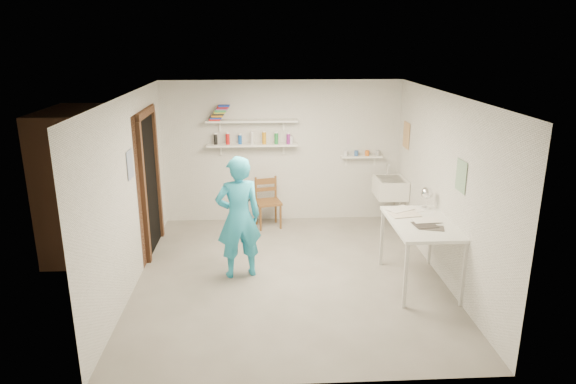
{
  "coord_description": "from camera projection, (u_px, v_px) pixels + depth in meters",
  "views": [
    {
      "loc": [
        -0.37,
        -6.25,
        3.07
      ],
      "look_at": [
        0.0,
        0.4,
        1.05
      ],
      "focal_mm": 32.0,
      "sensor_mm": 36.0,
      "label": 1
    }
  ],
  "objects": [
    {
      "name": "door_lintel",
      "position": [
        145.0,
        113.0,
        7.19
      ],
      "size": [
        0.06,
        1.05,
        0.1
      ],
      "primitive_type": "cube",
      "color": "brown",
      "rests_on": "wall_left"
    },
    {
      "name": "desk_lamp",
      "position": [
        427.0,
        193.0,
        6.85
      ],
      "size": [
        0.16,
        0.16,
        0.16
      ],
      "primitive_type": "sphere",
      "color": "silver",
      "rests_on": "work_table"
    },
    {
      "name": "door_jamb_near",
      "position": [
        144.0,
        195.0,
        7.02
      ],
      "size": [
        0.06,
        0.1,
        2.0
      ],
      "primitive_type": "cube",
      "color": "brown",
      "rests_on": "ground"
    },
    {
      "name": "wall_back",
      "position": [
        282.0,
        152.0,
        8.7
      ],
      "size": [
        4.0,
        0.02,
        2.4
      ],
      "primitive_type": "cube",
      "color": "silver",
      "rests_on": "ground"
    },
    {
      "name": "wall_front",
      "position": [
        305.0,
        265.0,
        4.38
      ],
      "size": [
        4.0,
        0.02,
        2.4
      ],
      "primitive_type": "cube",
      "color": "silver",
      "rests_on": "ground"
    },
    {
      "name": "wall_right",
      "position": [
        444.0,
        187.0,
        6.64
      ],
      "size": [
        0.02,
        4.5,
        2.4
      ],
      "primitive_type": "cube",
      "color": "silver",
      "rests_on": "ground"
    },
    {
      "name": "spray_cans",
      "position": [
        252.0,
        139.0,
        8.47
      ],
      "size": [
        1.26,
        0.06,
        0.17
      ],
      "color": "black",
      "rests_on": "shelf_lower"
    },
    {
      "name": "poster_right_a",
      "position": [
        406.0,
        135.0,
        8.26
      ],
      "size": [
        0.01,
        0.34,
        0.42
      ],
      "primitive_type": "cube",
      "color": "#995933",
      "rests_on": "wall_right"
    },
    {
      "name": "ceiling",
      "position": [
        290.0,
        94.0,
        6.18
      ],
      "size": [
        4.0,
        4.5,
        0.02
      ],
      "primitive_type": "cube",
      "color": "silver",
      "rests_on": "wall_back"
    },
    {
      "name": "poster_left",
      "position": [
        130.0,
        164.0,
        6.38
      ],
      "size": [
        0.01,
        0.28,
        0.36
      ],
      "primitive_type": "cube",
      "color": "#334C7F",
      "rests_on": "wall_left"
    },
    {
      "name": "papers",
      "position": [
        422.0,
        221.0,
        6.41
      ],
      "size": [
        0.3,
        0.22,
        0.02
      ],
      "color": "silver",
      "rests_on": "work_table"
    },
    {
      "name": "ledge_pots",
      "position": [
        362.0,
        153.0,
        8.69
      ],
      "size": [
        0.48,
        0.07,
        0.09
      ],
      "color": "silver",
      "rests_on": "ledge_shelf"
    },
    {
      "name": "ledge_shelf",
      "position": [
        362.0,
        157.0,
        8.7
      ],
      "size": [
        0.7,
        0.14,
        0.03
      ],
      "primitive_type": "cube",
      "color": "white",
      "rests_on": "wall_back"
    },
    {
      "name": "shelf_lower",
      "position": [
        252.0,
        145.0,
        8.5
      ],
      "size": [
        1.5,
        0.22,
        0.03
      ],
      "primitive_type": "cube",
      "color": "white",
      "rests_on": "wall_back"
    },
    {
      "name": "belfast_sink",
      "position": [
        390.0,
        188.0,
        8.4
      ],
      "size": [
        0.48,
        0.6,
        0.3
      ],
      "primitive_type": "cube",
      "color": "white",
      "rests_on": "wall_right"
    },
    {
      "name": "doorway_recess",
      "position": [
        150.0,
        185.0,
        7.49
      ],
      "size": [
        0.02,
        0.9,
        2.0
      ],
      "primitive_type": "cube",
      "color": "black",
      "rests_on": "wall_left"
    },
    {
      "name": "book_stack",
      "position": [
        219.0,
        113.0,
        8.32
      ],
      "size": [
        0.34,
        0.14,
        0.25
      ],
      "color": "red",
      "rests_on": "shelf_upper"
    },
    {
      "name": "floor",
      "position": [
        290.0,
        276.0,
        6.89
      ],
      "size": [
        4.0,
        4.5,
        0.02
      ],
      "primitive_type": "cube",
      "color": "slate",
      "rests_on": "ground"
    },
    {
      "name": "corridor_box",
      "position": [
        100.0,
        182.0,
        7.44
      ],
      "size": [
        1.4,
        1.5,
        2.1
      ],
      "primitive_type": "cube",
      "color": "brown",
      "rests_on": "ground"
    },
    {
      "name": "poster_right_b",
      "position": [
        461.0,
        176.0,
        6.03
      ],
      "size": [
        0.01,
        0.3,
        0.38
      ],
      "primitive_type": "cube",
      "color": "#3F724C",
      "rests_on": "wall_right"
    },
    {
      "name": "door_jamb_far",
      "position": [
        158.0,
        176.0,
        7.97
      ],
      "size": [
        0.06,
        0.1,
        2.0
      ],
      "primitive_type": "cube",
      "color": "brown",
      "rests_on": "ground"
    },
    {
      "name": "wooden_chair",
      "position": [
        268.0,
        202.0,
        8.53
      ],
      "size": [
        0.47,
        0.46,
        0.86
      ],
      "primitive_type": "cube",
      "rotation": [
        0.0,
        0.0,
        0.22
      ],
      "color": "brown",
      "rests_on": "ground"
    },
    {
      "name": "wall_clock",
      "position": [
        243.0,
        193.0,
        6.79
      ],
      "size": [
        0.29,
        0.11,
        0.29
      ],
      "primitive_type": "cylinder",
      "rotation": [
        1.57,
        0.0,
        0.25
      ],
      "color": "#CAB989",
      "rests_on": "man"
    },
    {
      "name": "shelf_upper",
      "position": [
        252.0,
        121.0,
        8.39
      ],
      "size": [
        1.5,
        0.22,
        0.03
      ],
      "primitive_type": "cube",
      "color": "white",
      "rests_on": "wall_back"
    },
    {
      "name": "man",
      "position": [
        239.0,
        217.0,
        6.66
      ],
      "size": [
        0.68,
        0.53,
        1.64
      ],
      "primitive_type": "imported",
      "rotation": [
        0.0,
        0.0,
        3.4
      ],
      "color": "#27A1C6",
      "rests_on": "ground"
    },
    {
      "name": "wall_left",
      "position": [
        130.0,
        192.0,
        6.43
      ],
      "size": [
        0.02,
        4.5,
        2.4
      ],
      "primitive_type": "cube",
      "color": "silver",
      "rests_on": "ground"
    },
    {
      "name": "work_table",
      "position": [
        419.0,
        253.0,
        6.54
      ],
      "size": [
        0.77,
        1.28,
        0.85
      ],
      "primitive_type": "cube",
      "color": "silver",
      "rests_on": "ground"
    }
  ]
}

